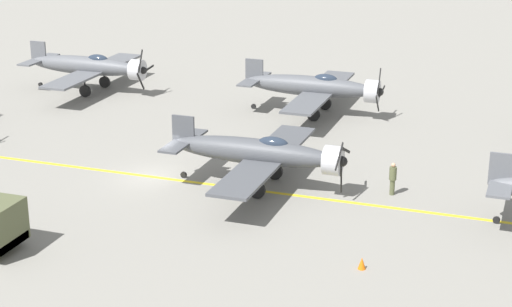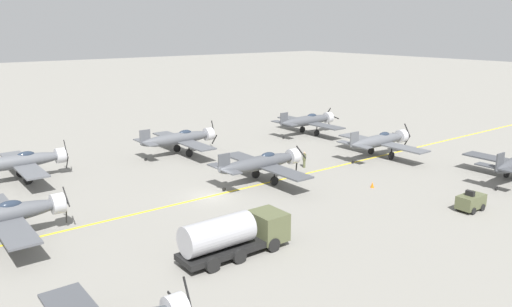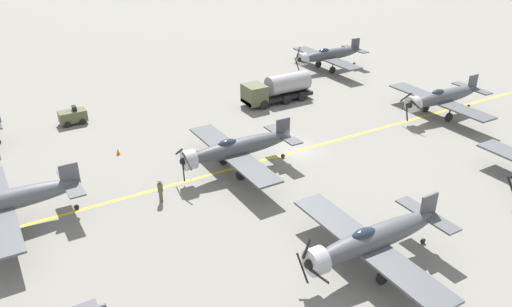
{
  "view_description": "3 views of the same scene",
  "coord_description": "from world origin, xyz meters",
  "views": [
    {
      "loc": [
        40.66,
        20.32,
        16.87
      ],
      "look_at": [
        -0.04,
        5.89,
        2.09
      ],
      "focal_mm": 60.0,
      "sensor_mm": 36.0,
      "label": 1
    },
    {
      "loc": [
        36.98,
        -23.37,
        15.13
      ],
      "look_at": [
        -3.45,
        7.51,
        2.13
      ],
      "focal_mm": 35.0,
      "sensor_mm": 36.0,
      "label": 2
    },
    {
      "loc": [
        -32.15,
        22.83,
        19.43
      ],
      "look_at": [
        -4.69,
        6.6,
        3.54
      ],
      "focal_mm": 35.0,
      "sensor_mm": 36.0,
      "label": 3
    }
  ],
  "objects": [
    {
      "name": "tow_tractor",
      "position": [
        16.41,
        15.17,
        0.79
      ],
      "size": [
        1.57,
        2.6,
        1.79
      ],
      "color": "#515638",
      "rests_on": "ground"
    },
    {
      "name": "airplane_near_right",
      "position": [
        17.9,
        -17.65,
        2.01
      ],
      "size": [
        12.0,
        9.98,
        3.68
      ],
      "rotation": [
        0.0,
        0.0,
        -0.28
      ],
      "color": "#42454A",
      "rests_on": "ground"
    },
    {
      "name": "fuel_tanker",
      "position": [
        11.29,
        -5.57,
        1.51
      ],
      "size": [
        2.68,
        8.0,
        2.98
      ],
      "color": "black",
      "rests_on": "ground"
    },
    {
      "name": "airplane_mid_left",
      "position": [
        -15.15,
        4.91,
        2.01
      ],
      "size": [
        12.0,
        9.98,
        3.72
      ],
      "rotation": [
        0.0,
        0.0,
        0.23
      ],
      "color": "#505257",
      "rests_on": "ground"
    },
    {
      "name": "airplane_mid_center",
      "position": [
        -0.45,
        5.98,
        2.01
      ],
      "size": [
        12.0,
        9.98,
        3.65
      ],
      "rotation": [
        0.0,
        0.0,
        0.18
      ],
      "color": "#47494F",
      "rests_on": "ground"
    },
    {
      "name": "ground_crew_walking",
      "position": [
        -1.83,
        12.97,
        0.98
      ],
      "size": [
        0.39,
        0.39,
        1.8
      ],
      "color": "#515638",
      "rests_on": "ground"
    },
    {
      "name": "taxiway_stripe",
      "position": [
        0.0,
        0.0,
        0.0
      ],
      "size": [
        0.3,
        160.0,
        0.01
      ],
      "primitive_type": "cube",
      "color": "yellow",
      "rests_on": "ground"
    },
    {
      "name": "airplane_near_center",
      "position": [
        -0.65,
        -17.69,
        2.01
      ],
      "size": [
        12.0,
        9.98,
        3.65
      ],
      "rotation": [
        0.0,
        0.0,
        0.21
      ],
      "color": "#4F5257",
      "rests_on": "ground"
    },
    {
      "name": "ground_plane",
      "position": [
        0.0,
        0.0,
        0.0
      ],
      "size": [
        400.0,
        400.0,
        0.0
      ],
      "primitive_type": "plane",
      "color": "gray"
    },
    {
      "name": "traffic_cone",
      "position": [
        7.35,
        13.41,
        0.28
      ],
      "size": [
        0.36,
        0.36,
        0.55
      ],
      "primitive_type": "cone",
      "color": "orange",
      "rests_on": "ground"
    },
    {
      "name": "airplane_far_center",
      "position": [
        0.26,
        23.11,
        2.01
      ],
      "size": [
        12.0,
        9.98,
        3.65
      ],
      "rotation": [
        0.0,
        0.0,
        0.15
      ],
      "color": "#56595E",
      "rests_on": "ground"
    }
  ]
}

